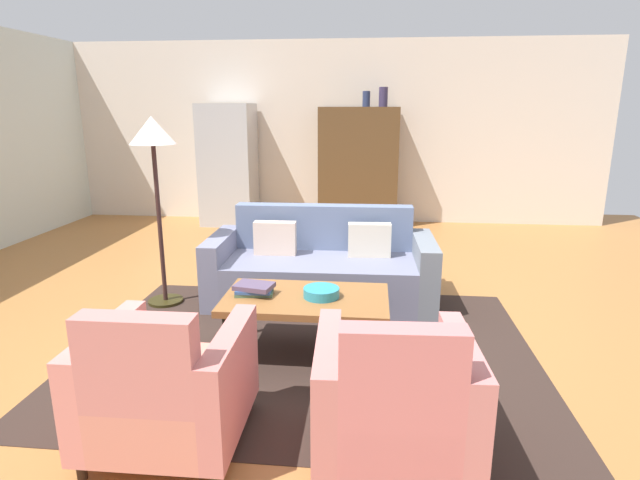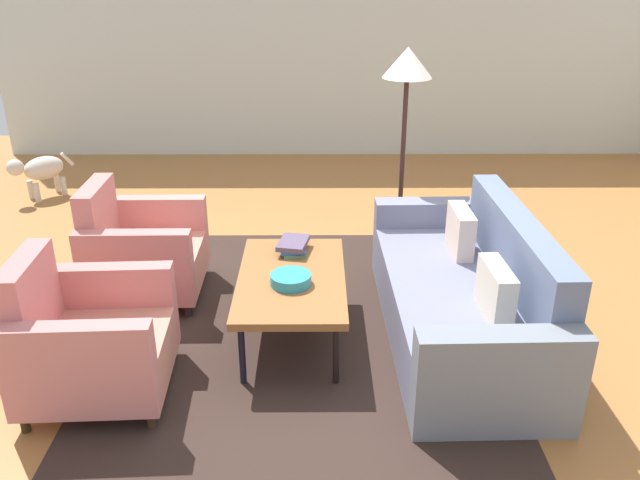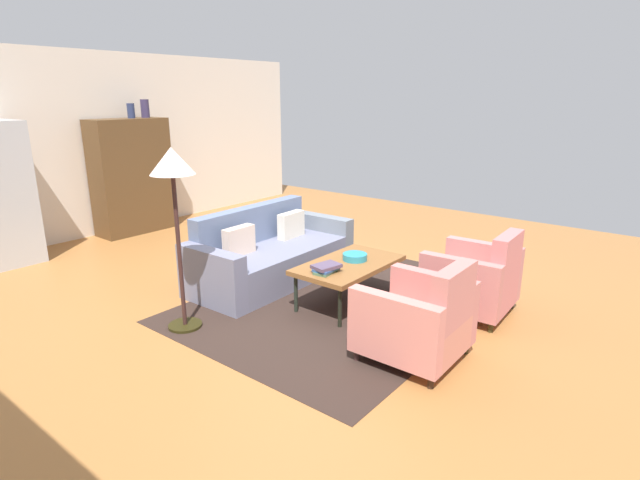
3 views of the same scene
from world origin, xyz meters
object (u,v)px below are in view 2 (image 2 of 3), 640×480
object	(u,v)px
couch	(470,298)
dog	(40,169)
armchair_left	(138,253)
fruit_bowl	(291,279)
armchair_right	(86,342)
book_stack	(293,246)
floor_lamp	(407,82)
coffee_table	(292,281)

from	to	relation	value
couch	dog	distance (m)	4.78
armchair_left	fruit_bowl	distance (m)	1.37
armchair_right	fruit_bowl	bearing A→B (deg)	110.16
couch	dog	xyz separation A→B (m)	(-2.73, -3.93, 0.03)
book_stack	floor_lamp	xyz separation A→B (m)	(-1.08, 0.89, 0.95)
coffee_table	book_stack	distance (m)	0.39
fruit_bowl	dog	distance (m)	3.95
coffee_table	book_stack	world-z (taller)	book_stack
book_stack	couch	bearing A→B (deg)	72.20
couch	armchair_left	bearing A→B (deg)	74.45
armchair_left	fruit_bowl	world-z (taller)	armchair_left
dog	coffee_table	bearing A→B (deg)	87.63
armchair_right	fruit_bowl	world-z (taller)	armchair_right
coffee_table	dog	xyz separation A→B (m)	(-2.73, -2.74, -0.10)
armchair_right	floor_lamp	distance (m)	3.11
book_stack	floor_lamp	size ratio (longest dim) A/B	0.18
dog	fruit_bowl	bearing A→B (deg)	86.47
couch	armchair_left	xyz separation A→B (m)	(-0.60, -2.35, 0.06)
armchair_left	armchair_right	distance (m)	1.20
coffee_table	armchair_left	bearing A→B (deg)	-117.19
coffee_table	book_stack	bearing A→B (deg)	179.99
dog	floor_lamp	bearing A→B (deg)	113.24
fruit_bowl	book_stack	distance (m)	0.50
coffee_table	fruit_bowl	bearing A→B (deg)	0.00
coffee_table	couch	bearing A→B (deg)	90.09
couch	armchair_right	world-z (taller)	armchair_right
couch	book_stack	distance (m)	1.26
armchair_left	dog	bearing A→B (deg)	-144.19
floor_lamp	armchair_left	bearing A→B (deg)	-67.28
armchair_left	book_stack	size ratio (longest dim) A/B	2.91
coffee_table	dog	distance (m)	3.87
armchair_right	floor_lamp	size ratio (longest dim) A/B	0.51
fruit_bowl	book_stack	world-z (taller)	book_stack
armchair_right	book_stack	distance (m)	1.54
armchair_left	dog	world-z (taller)	armchair_left
couch	coffee_table	size ratio (longest dim) A/B	1.77
armchair_left	couch	bearing A→B (deg)	75.12
book_stack	fruit_bowl	bearing A→B (deg)	-0.01
coffee_table	armchair_right	distance (m)	1.32
couch	dog	world-z (taller)	couch
couch	fruit_bowl	distance (m)	1.21
coffee_table	armchair_left	xyz separation A→B (m)	(-0.60, -1.17, -0.07)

